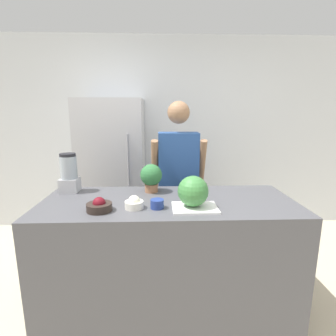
# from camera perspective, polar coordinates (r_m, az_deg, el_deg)

# --- Properties ---
(wall_back) EXTENTS (8.00, 0.06, 2.60)m
(wall_back) POSITION_cam_1_polar(r_m,az_deg,el_deg) (3.68, -0.98, 7.18)
(wall_back) COLOR silver
(wall_back) RESTS_ON ground_plane
(counter_island) EXTENTS (1.97, 0.79, 0.94)m
(counter_island) POSITION_cam_1_polar(r_m,az_deg,el_deg) (2.25, 0.04, -18.46)
(counter_island) COLOR #4C4C51
(counter_island) RESTS_ON ground_plane
(refrigerator) EXTENTS (0.79, 0.66, 1.77)m
(refrigerator) POSITION_cam_1_polar(r_m,az_deg,el_deg) (3.43, -11.90, -0.46)
(refrigerator) COLOR #B7B7BC
(refrigerator) RESTS_ON ground_plane
(person) EXTENTS (0.55, 0.27, 1.72)m
(person) POSITION_cam_1_polar(r_m,az_deg,el_deg) (2.75, 2.20, -3.20)
(person) COLOR #4C608C
(person) RESTS_ON ground_plane
(cutting_board) EXTENTS (0.32, 0.24, 0.01)m
(cutting_board) POSITION_cam_1_polar(r_m,az_deg,el_deg) (1.89, 5.86, -8.60)
(cutting_board) COLOR white
(cutting_board) RESTS_ON counter_island
(watermelon) EXTENTS (0.22, 0.22, 0.22)m
(watermelon) POSITION_cam_1_polar(r_m,az_deg,el_deg) (1.87, 5.47, -5.05)
(watermelon) COLOR #3D7F3D
(watermelon) RESTS_ON cutting_board
(bowl_cherries) EXTENTS (0.18, 0.18, 0.10)m
(bowl_cherries) POSITION_cam_1_polar(r_m,az_deg,el_deg) (1.89, -14.74, -8.00)
(bowl_cherries) COLOR #2D231E
(bowl_cherries) RESTS_ON counter_island
(bowl_cream) EXTENTS (0.13, 0.13, 0.10)m
(bowl_cream) POSITION_cam_1_polar(r_m,az_deg,el_deg) (1.90, -7.38, -7.64)
(bowl_cream) COLOR white
(bowl_cream) RESTS_ON counter_island
(bowl_small_blue) EXTENTS (0.10, 0.10, 0.07)m
(bowl_small_blue) POSITION_cam_1_polar(r_m,az_deg,el_deg) (1.88, -2.38, -7.81)
(bowl_small_blue) COLOR navy
(bowl_small_blue) RESTS_ON counter_island
(blender) EXTENTS (0.15, 0.15, 0.33)m
(blender) POSITION_cam_1_polar(r_m,az_deg,el_deg) (2.38, -20.74, -1.16)
(blender) COLOR #B7B7BC
(blender) RESTS_ON counter_island
(potted_plant) EXTENTS (0.19, 0.19, 0.24)m
(potted_plant) POSITION_cam_1_polar(r_m,az_deg,el_deg) (2.24, -3.68, -1.86)
(potted_plant) COLOR #996647
(potted_plant) RESTS_ON counter_island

